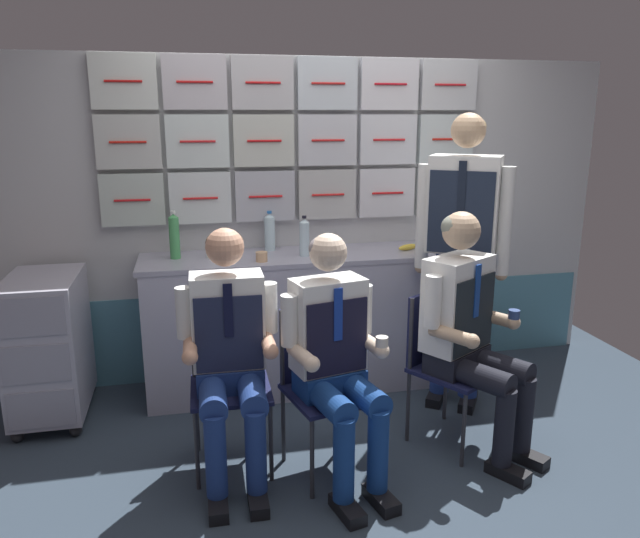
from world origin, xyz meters
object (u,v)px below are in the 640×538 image
object	(u,v)px
crew_member_center	(336,351)
folding_chair_near_trolley	(442,351)
service_trolley	(48,344)
crew_member_left	(229,346)
folding_chair_center	(321,370)
water_bottle_tall	(304,237)
snack_banana	(408,247)
folding_chair_left	(229,366)
paper_cup_blue	(211,251)
crew_member_standing	(462,234)
crew_member_near_trolley	(469,322)

from	to	relation	value
crew_member_center	folding_chair_near_trolley	world-z (taller)	crew_member_center
service_trolley	crew_member_left	xyz separation A→B (m)	(1.01, -0.82, 0.22)
service_trolley	folding_chair_center	world-z (taller)	service_trolley
folding_chair_near_trolley	crew_member_left	bearing A→B (deg)	-174.11
folding_chair_center	folding_chair_near_trolley	world-z (taller)	same
water_bottle_tall	snack_banana	bearing A→B (deg)	1.76
folding_chair_left	crew_member_left	world-z (taller)	crew_member_left
folding_chair_near_trolley	water_bottle_tall	size ratio (longest dim) A/B	3.24
paper_cup_blue	folding_chair_center	bearing A→B (deg)	-63.00
paper_cup_blue	folding_chair_near_trolley	bearing A→B (deg)	-35.30
crew_member_left	folding_chair_center	bearing A→B (deg)	0.67
folding_chair_center	folding_chair_near_trolley	distance (m)	0.72
crew_member_center	paper_cup_blue	size ratio (longest dim) A/B	15.31
folding_chair_center	snack_banana	xyz separation A→B (m)	(0.80, 0.91, 0.41)
crew_member_left	folding_chair_center	world-z (taller)	crew_member_left
folding_chair_center	water_bottle_tall	bearing A→B (deg)	84.31
folding_chair_center	crew_member_center	world-z (taller)	crew_member_center
folding_chair_center	crew_member_center	xyz separation A→B (m)	(0.04, -0.16, 0.17)
folding_chair_center	crew_member_standing	size ratio (longest dim) A/B	0.47
service_trolley	water_bottle_tall	bearing A→B (deg)	2.80
service_trolley	paper_cup_blue	bearing A→B (deg)	8.98
folding_chair_center	crew_member_near_trolley	xyz separation A→B (m)	(0.80, -0.02, 0.21)
crew_member_center	paper_cup_blue	distance (m)	1.28
folding_chair_left	crew_member_center	xyz separation A→B (m)	(0.49, -0.31, 0.17)
service_trolley	paper_cup_blue	world-z (taller)	paper_cup_blue
folding_chair_left	water_bottle_tall	distance (m)	1.05
crew_member_standing	water_bottle_tall	world-z (taller)	crew_member_standing
water_bottle_tall	crew_member_left	bearing A→B (deg)	-121.41
service_trolley	folding_chair_center	size ratio (longest dim) A/B	1.05
service_trolley	crew_member_standing	size ratio (longest dim) A/B	0.49
folding_chair_near_trolley	crew_member_near_trolley	bearing A→B (deg)	-58.43
service_trolley	paper_cup_blue	xyz separation A→B (m)	(0.98, 0.15, 0.48)
folding_chair_center	water_bottle_tall	world-z (taller)	water_bottle_tall
crew_member_near_trolley	paper_cup_blue	world-z (taller)	crew_member_near_trolley
crew_member_left	paper_cup_blue	xyz separation A→B (m)	(-0.04, 0.98, 0.26)
crew_member_left	water_bottle_tall	xyz separation A→B (m)	(0.55, 0.90, 0.34)
crew_member_left	snack_banana	size ratio (longest dim) A/B	7.30
crew_member_standing	snack_banana	xyz separation A→B (m)	(-0.17, 0.44, -0.17)
service_trolley	crew_member_left	size ratio (longest dim) A/B	0.70
folding_chair_left	crew_member_standing	world-z (taller)	crew_member_standing
crew_member_center	crew_member_near_trolley	xyz separation A→B (m)	(0.76, 0.14, 0.04)
folding_chair_center	water_bottle_tall	size ratio (longest dim) A/B	3.24
crew_member_center	folding_chair_near_trolley	distance (m)	0.75
crew_member_left	crew_member_near_trolley	distance (m)	1.26
folding_chair_near_trolley	crew_member_standing	distance (m)	0.73
folding_chair_left	crew_member_near_trolley	world-z (taller)	crew_member_near_trolley
folding_chair_left	paper_cup_blue	distance (m)	0.93
folding_chair_left	water_bottle_tall	size ratio (longest dim) A/B	3.24
folding_chair_near_trolley	water_bottle_tall	xyz separation A→B (m)	(-0.62, 0.78, 0.52)
folding_chair_left	snack_banana	xyz separation A→B (m)	(1.25, 0.76, 0.41)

